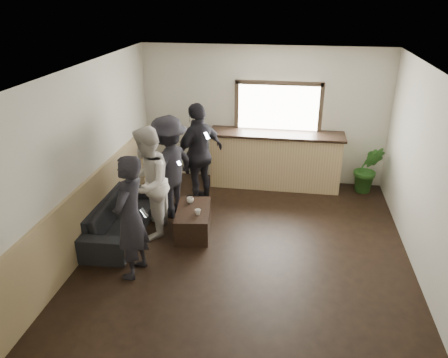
% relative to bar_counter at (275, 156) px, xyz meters
% --- Properties ---
extents(ground, '(5.00, 6.00, 0.01)m').
position_rel_bar_counter_xyz_m(ground, '(-0.30, -2.70, -0.64)').
color(ground, black).
extents(room_shell, '(5.01, 6.01, 2.80)m').
position_rel_bar_counter_xyz_m(room_shell, '(-1.04, -2.70, 0.83)').
color(room_shell, silver).
rests_on(room_shell, ground).
extents(bar_counter, '(2.70, 0.68, 2.13)m').
position_rel_bar_counter_xyz_m(bar_counter, '(0.00, 0.00, 0.00)').
color(bar_counter, tan).
rests_on(bar_counter, ground).
extents(sofa, '(0.87, 2.08, 0.60)m').
position_rel_bar_counter_xyz_m(sofa, '(-2.45, -2.34, -0.34)').
color(sofa, black).
rests_on(sofa, ground).
extents(coffee_table, '(0.67, 1.04, 0.43)m').
position_rel_bar_counter_xyz_m(coffee_table, '(-1.24, -2.15, -0.42)').
color(coffee_table, black).
rests_on(coffee_table, ground).
extents(cup_a, '(0.17, 0.17, 0.09)m').
position_rel_bar_counter_xyz_m(cup_a, '(-1.34, -1.92, -0.16)').
color(cup_a, silver).
rests_on(cup_a, coffee_table).
extents(cup_b, '(0.14, 0.14, 0.09)m').
position_rel_bar_counter_xyz_m(cup_b, '(-1.13, -2.32, -0.16)').
color(cup_b, silver).
rests_on(cup_b, coffee_table).
extents(potted_plant, '(0.58, 0.48, 1.00)m').
position_rel_bar_counter_xyz_m(potted_plant, '(1.85, -0.05, -0.14)').
color(potted_plant, '#2D6623').
rests_on(potted_plant, ground).
extents(person_a, '(0.53, 0.71, 1.82)m').
position_rel_bar_counter_xyz_m(person_a, '(-1.83, -3.41, 0.27)').
color(person_a, black).
rests_on(person_a, ground).
extents(person_b, '(0.79, 0.97, 1.86)m').
position_rel_bar_counter_xyz_m(person_b, '(-1.94, -2.32, 0.29)').
color(person_b, silver).
rests_on(person_b, ground).
extents(person_c, '(1.11, 1.37, 1.85)m').
position_rel_bar_counter_xyz_m(person_c, '(-1.79, -1.59, 0.28)').
color(person_c, black).
rests_on(person_c, ground).
extents(person_d, '(1.05, 1.20, 1.94)m').
position_rel_bar_counter_xyz_m(person_d, '(-1.38, -0.99, 0.33)').
color(person_d, black).
rests_on(person_d, ground).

